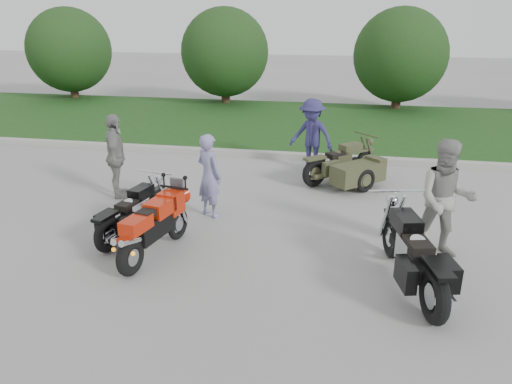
% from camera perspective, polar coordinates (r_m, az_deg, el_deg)
% --- Properties ---
extents(ground, '(80.00, 80.00, 0.00)m').
position_cam_1_polar(ground, '(8.38, -6.17, -7.15)').
color(ground, '#A1A19B').
rests_on(ground, ground).
extents(curb, '(60.00, 0.30, 0.15)m').
position_cam_1_polar(curb, '(13.82, 1.01, 4.33)').
color(curb, '#A29F98').
rests_on(curb, ground).
extents(grass_strip, '(60.00, 8.00, 0.14)m').
position_cam_1_polar(grass_strip, '(17.80, 3.34, 7.85)').
color(grass_strip, '#2A581E').
rests_on(grass_strip, ground).
extents(tree_far_left, '(3.60, 3.60, 4.00)m').
position_cam_1_polar(tree_far_left, '(24.04, -20.56, 14.95)').
color(tree_far_left, '#3F2B1C').
rests_on(tree_far_left, ground).
extents(tree_mid_left, '(3.60, 3.60, 4.00)m').
position_cam_1_polar(tree_mid_left, '(21.33, -3.58, 15.63)').
color(tree_mid_left, '#3F2B1C').
rests_on(tree_mid_left, ground).
extents(tree_mid_right, '(3.60, 3.60, 4.00)m').
position_cam_1_polar(tree_mid_right, '(20.74, 16.19, 14.79)').
color(tree_mid_right, '#3F2B1C').
rests_on(tree_mid_right, ground).
extents(sportbike_red, '(0.61, 1.97, 0.94)m').
position_cam_1_polar(sportbike_red, '(8.22, -11.67, -3.77)').
color(sportbike_red, black).
rests_on(sportbike_red, ground).
extents(cruiser_left, '(0.55, 2.09, 0.81)m').
position_cam_1_polar(cruiser_left, '(9.10, -14.09, -2.51)').
color(cruiser_left, black).
rests_on(cruiser_left, ground).
extents(cruiser_right, '(0.84, 2.52, 0.98)m').
position_cam_1_polar(cruiser_right, '(7.49, 17.65, -7.20)').
color(cruiser_right, black).
rests_on(cruiser_right, ground).
extents(cruiser_sidecar, '(1.91, 2.00, 0.86)m').
position_cam_1_polar(cruiser_sidecar, '(11.60, 10.63, 2.59)').
color(cruiser_sidecar, black).
rests_on(cruiser_sidecar, ground).
extents(person_stripe, '(0.72, 0.66, 1.64)m').
position_cam_1_polar(person_stripe, '(9.64, -5.37, 1.88)').
color(person_stripe, '#807EAB').
rests_on(person_stripe, ground).
extents(person_grey, '(0.97, 0.76, 1.95)m').
position_cam_1_polar(person_grey, '(8.50, 20.87, -0.81)').
color(person_grey, gray).
rests_on(person_grey, ground).
extents(person_denim, '(1.34, 1.06, 1.81)m').
position_cam_1_polar(person_denim, '(12.48, 6.37, 6.44)').
color(person_denim, navy).
rests_on(person_denim, ground).
extents(person_back, '(0.81, 1.15, 1.81)m').
position_cam_1_polar(person_back, '(10.98, -15.72, 3.92)').
color(person_back, gray).
rests_on(person_back, ground).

